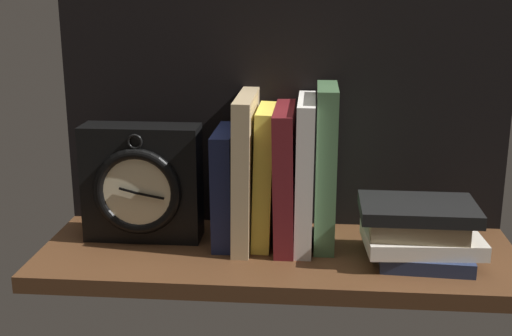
# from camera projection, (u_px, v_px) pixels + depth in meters

# --- Properties ---
(ground_plane) EXTENTS (0.74, 0.27, 0.03)m
(ground_plane) POSITION_uv_depth(u_px,v_px,m) (278.00, 257.00, 1.04)
(ground_plane) COLOR #4C2D19
(back_panel) EXTENTS (0.74, 0.01, 0.39)m
(back_panel) POSITION_uv_depth(u_px,v_px,m) (283.00, 110.00, 1.10)
(back_panel) COLOR black
(back_panel) RESTS_ON ground_plane
(book_navy_bierce) EXTENTS (0.03, 0.13, 0.18)m
(book_navy_bierce) POSITION_uv_depth(u_px,v_px,m) (226.00, 186.00, 1.05)
(book_navy_bierce) COLOR #192147
(book_navy_bierce) RESTS_ON ground_plane
(book_tan_shortstories) EXTENTS (0.03, 0.17, 0.24)m
(book_tan_shortstories) POSITION_uv_depth(u_px,v_px,m) (246.00, 169.00, 1.04)
(book_tan_shortstories) COLOR tan
(book_tan_shortstories) RESTS_ON ground_plane
(book_yellow_seinlanguage) EXTENTS (0.03, 0.12, 0.22)m
(book_yellow_seinlanguage) POSITION_uv_depth(u_px,v_px,m) (265.00, 176.00, 1.04)
(book_yellow_seinlanguage) COLOR gold
(book_yellow_seinlanguage) RESTS_ON ground_plane
(book_maroon_dawkins) EXTENTS (0.03, 0.16, 0.22)m
(book_maroon_dawkins) POSITION_uv_depth(u_px,v_px,m) (285.00, 176.00, 1.04)
(book_maroon_dawkins) COLOR maroon
(book_maroon_dawkins) RESTS_ON ground_plane
(book_white_catcher) EXTENTS (0.03, 0.16, 0.23)m
(book_white_catcher) POSITION_uv_depth(u_px,v_px,m) (305.00, 172.00, 1.04)
(book_white_catcher) COLOR silver
(book_white_catcher) RESTS_ON ground_plane
(book_green_romantic) EXTENTS (0.03, 0.13, 0.25)m
(book_green_romantic) POSITION_uv_depth(u_px,v_px,m) (326.00, 167.00, 1.03)
(book_green_romantic) COLOR #476B44
(book_green_romantic) RESTS_ON ground_plane
(framed_clock) EXTENTS (0.19, 0.07, 0.19)m
(framed_clock) POSITION_uv_depth(u_px,v_px,m) (142.00, 184.00, 1.05)
(framed_clock) COLOR black
(framed_clock) RESTS_ON ground_plane
(book_stack_side) EXTENTS (0.18, 0.14, 0.09)m
(book_stack_side) POSITION_uv_depth(u_px,v_px,m) (420.00, 231.00, 0.99)
(book_stack_side) COLOR #232D4C
(book_stack_side) RESTS_ON ground_plane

